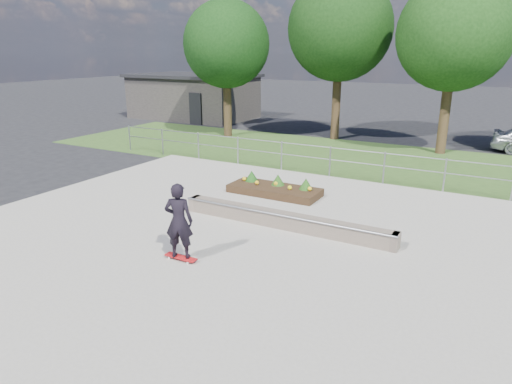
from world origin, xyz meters
The scene contains 11 objects.
ground centered at (0.00, 0.00, 0.00)m, with size 120.00×120.00×0.00m, color black.
grass_verge centered at (0.00, 11.00, 0.01)m, with size 30.00×8.00×0.02m, color #2F4C1E.
concrete_slab centered at (0.00, 0.00, 0.03)m, with size 15.00×15.00×0.06m, color gray.
fence centered at (0.00, 7.50, 0.77)m, with size 20.06×0.06×1.20m.
building centered at (-14.00, 18.00, 1.51)m, with size 8.40×5.40×3.00m.
tree_far_left centered at (-8.00, 13.00, 4.85)m, with size 4.55×4.55×7.15m.
tree_mid_left centered at (-2.50, 15.00, 5.61)m, with size 5.25×5.25×8.25m.
tree_mid_right centered at (3.00, 14.00, 5.23)m, with size 4.90×4.90×7.70m.
grind_ledge centered at (0.77, 2.01, 0.26)m, with size 6.00×0.44×0.43m.
planter_bed centered at (-0.79, 4.56, 0.24)m, with size 3.00×1.20×0.61m.
skateboarder centered at (-0.40, -0.91, 0.99)m, with size 0.80×0.61×1.80m.
Camera 1 is at (5.63, -8.24, 4.57)m, focal length 32.00 mm.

